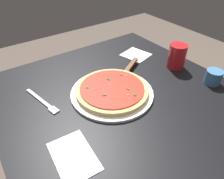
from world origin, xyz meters
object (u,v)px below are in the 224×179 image
object	(u,v)px
serving_plate	(112,93)
cup_tall_drink	(177,56)
pizza_server	(127,70)
napkin_folded_right	(136,55)
pizza	(112,90)
napkin_loose_left	(74,156)
fork	(43,102)
cup_small_sauce	(213,77)

from	to	relation	value
serving_plate	cup_tall_drink	size ratio (longest dim) A/B	2.90
pizza_server	napkin_folded_right	bearing A→B (deg)	-52.88
cup_tall_drink	napkin_folded_right	xyz separation A→B (m)	(0.19, 0.07, -0.05)
pizza	napkin_folded_right	distance (m)	0.33
napkin_loose_left	napkin_folded_right	bearing A→B (deg)	-56.51
cup_tall_drink	napkin_loose_left	world-z (taller)	cup_tall_drink
napkin_folded_right	pizza_server	bearing A→B (deg)	127.12
cup_tall_drink	fork	bearing A→B (deg)	79.39
pizza	napkin_loose_left	bearing A→B (deg)	123.51
cup_small_sauce	napkin_folded_right	size ratio (longest dim) A/B	0.52
serving_plate	cup_small_sauce	size ratio (longest dim) A/B	4.86
fork	napkin_folded_right	bearing A→B (deg)	-80.96
fork	pizza	bearing A→B (deg)	-114.03
cup_tall_drink	pizza_server	bearing A→B (deg)	68.78
pizza_server	fork	bearing A→B (deg)	85.91
serving_plate	napkin_loose_left	xyz separation A→B (m)	(-0.16, 0.24, -0.00)
pizza	napkin_loose_left	xyz separation A→B (m)	(-0.16, 0.24, -0.02)
serving_plate	napkin_loose_left	world-z (taller)	serving_plate
pizza	napkin_loose_left	distance (m)	0.29
cup_tall_drink	napkin_loose_left	bearing A→B (deg)	104.84
pizza	pizza_server	size ratio (longest dim) A/B	1.25
pizza_server	fork	size ratio (longest dim) A/B	1.15
pizza	cup_small_sauce	distance (m)	0.40
pizza	serving_plate	bearing A→B (deg)	60.31
pizza	fork	distance (m)	0.25
cup_small_sauce	fork	world-z (taller)	cup_small_sauce
pizza_server	cup_tall_drink	distance (m)	0.23
serving_plate	cup_tall_drink	bearing A→B (deg)	-90.89
pizza	pizza_server	distance (m)	0.15
napkin_loose_left	fork	size ratio (longest dim) A/B	0.83
napkin_folded_right	fork	world-z (taller)	fork
cup_small_sauce	fork	bearing A→B (deg)	65.04
serving_plate	pizza	size ratio (longest dim) A/B	1.14
cup_tall_drink	napkin_folded_right	size ratio (longest dim) A/B	0.87
cup_small_sauce	napkin_loose_left	xyz separation A→B (m)	(0.01, 0.61, -0.03)
serving_plate	cup_tall_drink	xyz separation A→B (m)	(-0.01, -0.34, 0.05)
pizza	fork	world-z (taller)	pizza
cup_small_sauce	napkin_loose_left	world-z (taller)	cup_small_sauce
pizza_server	cup_tall_drink	world-z (taller)	cup_tall_drink
cup_tall_drink	serving_plate	bearing A→B (deg)	89.11
napkin_loose_left	cup_small_sauce	bearing A→B (deg)	-91.36
pizza_server	fork	world-z (taller)	pizza_server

